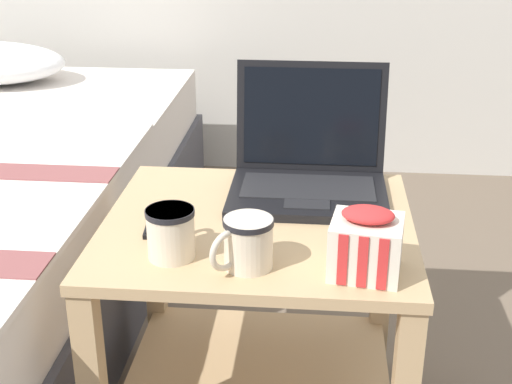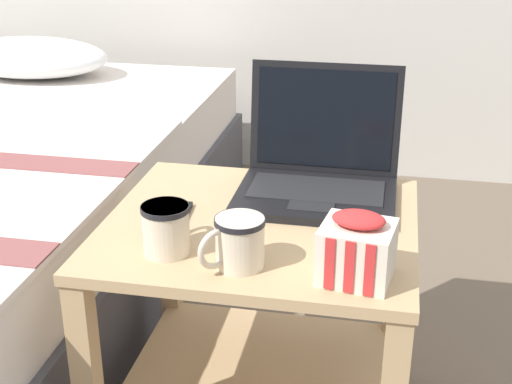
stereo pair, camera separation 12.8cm
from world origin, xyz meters
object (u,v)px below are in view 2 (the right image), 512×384
Objects in this scene: mug_front_left at (237,240)px; snack_bag at (357,249)px; cell_phone at (169,217)px; mug_front_right at (166,226)px; laptop at (319,170)px.

snack_bag is (0.20, -0.00, 0.00)m from mug_front_left.
cell_phone is (-0.17, 0.16, -0.05)m from mug_front_left.
snack_bag reaches higher than mug_front_right.
mug_front_left is at bearing -105.88° from laptop.
snack_bag is 0.41m from cell_phone.
mug_front_right is (-0.23, -0.32, -0.00)m from laptop.
cell_phone is at bearing 157.16° from snack_bag.
mug_front_right is at bearing -73.25° from cell_phone.
mug_front_left is 0.20m from snack_bag.
cell_phone is at bearing 137.54° from mug_front_left.
mug_front_left is 0.84× the size of snack_bag.
laptop is 0.40m from mug_front_right.
laptop is 0.36m from mug_front_left.
snack_bag reaches higher than cell_phone.
snack_bag is (0.10, -0.35, 0.00)m from laptop.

